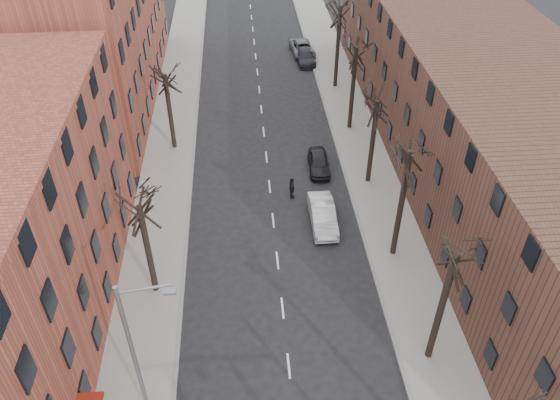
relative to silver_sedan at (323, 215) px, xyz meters
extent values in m
cube|color=gray|center=(-11.42, 11.61, -0.70)|extent=(4.00, 90.00, 0.15)
cube|color=gray|center=(4.58, 11.61, -0.70)|extent=(4.00, 90.00, 0.15)
cube|color=brown|center=(-19.42, 20.61, 6.23)|extent=(12.00, 28.00, 14.00)
cube|color=#4A2D22|center=(12.58, 6.61, 4.23)|extent=(12.00, 50.00, 10.00)
cylinder|color=slate|center=(-10.62, -13.39, 3.73)|extent=(0.20, 0.20, 9.00)
cylinder|color=slate|center=(-9.52, -13.39, 8.03)|extent=(2.39, 0.12, 0.46)
cube|color=slate|center=(-8.52, -13.39, 7.73)|extent=(0.50, 0.22, 0.14)
imported|color=silver|center=(0.00, 0.00, 0.00)|extent=(1.66, 4.71, 1.55)
imported|color=black|center=(0.61, 6.52, -0.10)|extent=(1.73, 4.01, 1.35)
imported|color=black|center=(1.88, 26.64, -0.11)|extent=(1.98, 4.60, 1.32)
imported|color=#54575B|center=(1.79, 28.68, -0.08)|extent=(2.73, 5.16, 1.38)
imported|color=black|center=(-1.85, 3.12, 0.11)|extent=(0.59, 1.09, 1.76)
camera|label=1|loc=(-5.25, -28.60, 24.38)|focal=35.00mm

